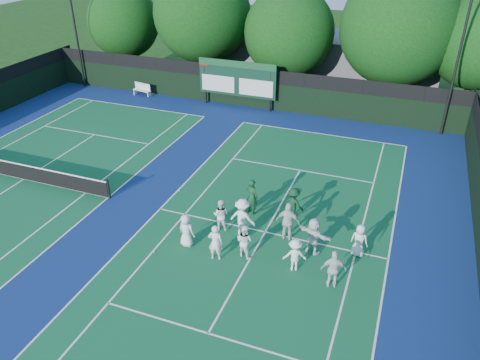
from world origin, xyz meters
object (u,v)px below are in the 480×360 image
(scoreboard, at_px, (237,79))
(coach_left, at_px, (252,196))
(bench, at_px, (142,89))
(tennis_net, at_px, (22,171))

(scoreboard, distance_m, coach_left, 14.56)
(scoreboard, height_order, bench, scoreboard)
(bench, relative_size, coach_left, 0.88)
(bench, xyz_separation_m, coach_left, (13.97, -13.05, 0.39))
(tennis_net, height_order, coach_left, coach_left)
(scoreboard, relative_size, tennis_net, 0.53)
(scoreboard, height_order, tennis_net, scoreboard)
(tennis_net, bearing_deg, bench, 94.38)
(coach_left, bearing_deg, bench, -20.25)
(tennis_net, xyz_separation_m, bench, (-1.10, 14.37, 0.04))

